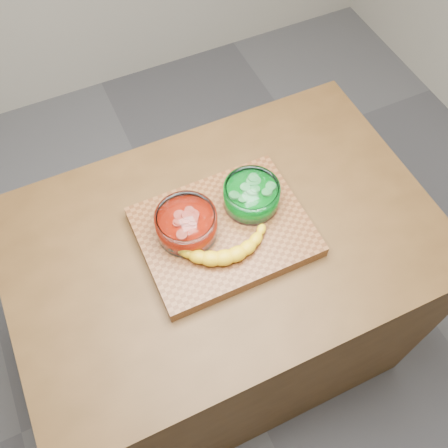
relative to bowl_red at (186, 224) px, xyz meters
name	(u,v)px	position (x,y,z in m)	size (l,w,h in m)	color
ground	(224,341)	(0.09, -0.03, -0.98)	(3.50, 3.50, 0.00)	#56565A
counter	(224,300)	(0.09, -0.03, -0.53)	(1.20, 0.80, 0.90)	#4E3217
cutting_board	(224,232)	(0.09, -0.03, -0.06)	(0.45, 0.35, 0.04)	brown
bowl_red	(186,224)	(0.00, 0.00, 0.00)	(0.16, 0.16, 0.08)	white
bowl_green	(251,196)	(0.20, 0.01, 0.00)	(0.15, 0.15, 0.07)	white
banana	(222,243)	(0.07, -0.08, -0.02)	(0.29, 0.16, 0.04)	gold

